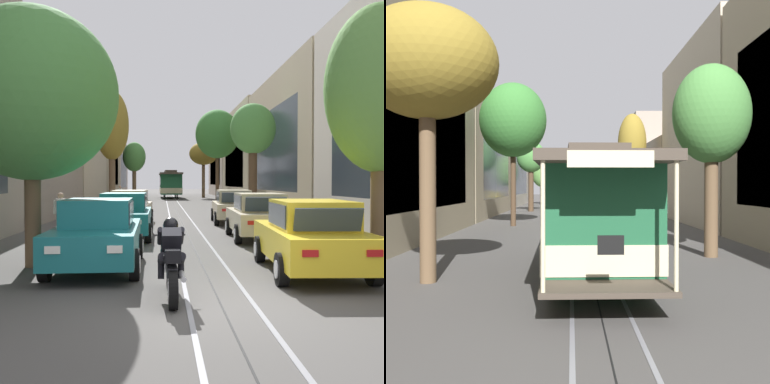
% 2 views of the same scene
% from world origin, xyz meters
% --- Properties ---
extents(ground_plane, '(174.39, 174.39, 0.00)m').
position_xyz_m(ground_plane, '(0.00, 27.90, 0.00)').
color(ground_plane, '#4C4947').
extents(trolley_track_rails, '(1.14, 77.76, 0.01)m').
position_xyz_m(trolley_track_rails, '(0.00, 32.88, 0.00)').
color(trolley_track_rails, gray).
rests_on(trolley_track_rails, ground).
extents(building_facade_left, '(5.70, 69.46, 11.00)m').
position_xyz_m(building_facade_left, '(-8.96, 31.89, 4.87)').
color(building_facade_left, gray).
rests_on(building_facade_left, ground).
extents(building_facade_right, '(5.59, 69.46, 10.11)m').
position_xyz_m(building_facade_right, '(8.89, 34.77, 4.76)').
color(building_facade_right, beige).
rests_on(building_facade_right, ground).
extents(parked_car_teal_near_left, '(2.06, 4.39, 1.58)m').
position_xyz_m(parked_car_teal_near_left, '(-2.41, 3.49, 0.80)').
color(parked_car_teal_near_left, '#196B70').
rests_on(parked_car_teal_near_left, ground).
extents(parked_car_teal_second_left, '(2.01, 4.36, 1.58)m').
position_xyz_m(parked_car_teal_second_left, '(-2.28, 9.25, 0.80)').
color(parked_car_teal_second_left, '#196B70').
rests_on(parked_car_teal_second_left, ground).
extents(parked_car_beige_mid_left, '(2.14, 4.42, 1.58)m').
position_xyz_m(parked_car_beige_mid_left, '(-2.44, 14.39, 0.80)').
color(parked_car_beige_mid_left, '#C1B28E').
rests_on(parked_car_beige_mid_left, ground).
extents(parked_car_yellow_near_right, '(2.15, 4.42, 1.58)m').
position_xyz_m(parked_car_yellow_near_right, '(2.26, 2.68, 0.80)').
color(parked_car_yellow_near_right, gold).
rests_on(parked_car_yellow_near_right, ground).
extents(parked_car_beige_second_right, '(2.10, 4.40, 1.58)m').
position_xyz_m(parked_car_beige_second_right, '(2.37, 8.67, 0.80)').
color(parked_car_beige_second_right, '#C1B28E').
rests_on(parked_car_beige_second_right, ground).
extents(parked_car_beige_mid_right, '(2.15, 4.42, 1.58)m').
position_xyz_m(parked_car_beige_mid_right, '(2.43, 14.93, 0.80)').
color(parked_car_beige_mid_right, '#C1B28E').
rests_on(parked_car_beige_mid_right, ground).
extents(street_tree_kerb_left_near, '(3.99, 4.16, 5.98)m').
position_xyz_m(street_tree_kerb_left_near, '(-3.95, 3.81, 3.98)').
color(street_tree_kerb_left_near, brown).
rests_on(street_tree_kerb_left_near, ground).
extents(street_tree_kerb_left_second, '(2.28, 2.32, 8.10)m').
position_xyz_m(street_tree_kerb_left_second, '(-4.33, 24.64, 5.65)').
color(street_tree_kerb_left_second, brown).
rests_on(street_tree_kerb_left_second, ground).
extents(street_tree_kerb_left_mid, '(2.59, 2.28, 6.40)m').
position_xyz_m(street_tree_kerb_left_mid, '(-4.11, 46.00, 4.65)').
color(street_tree_kerb_left_mid, brown).
rests_on(street_tree_kerb_left_mid, ground).
extents(street_tree_kerb_right_near, '(2.70, 2.27, 6.20)m').
position_xyz_m(street_tree_kerb_right_near, '(4.25, 3.57, 4.13)').
color(street_tree_kerb_right_near, brown).
rests_on(street_tree_kerb_right_near, ground).
extents(street_tree_kerb_right_second, '(2.61, 2.16, 6.43)m').
position_xyz_m(street_tree_kerb_right_second, '(4.23, 19.32, 4.83)').
color(street_tree_kerb_right_second, '#4C3826').
rests_on(street_tree_kerb_right_second, ground).
extents(street_tree_kerb_right_mid, '(3.91, 3.83, 8.35)m').
position_xyz_m(street_tree_kerb_right_mid, '(3.94, 34.33, 6.17)').
color(street_tree_kerb_right_mid, '#4C3826').
rests_on(street_tree_kerb_right_mid, ground).
extents(street_tree_kerb_right_fourth, '(3.48, 3.07, 6.76)m').
position_xyz_m(street_tree_kerb_right_fourth, '(4.06, 49.89, 5.31)').
color(street_tree_kerb_right_fourth, brown).
rests_on(street_tree_kerb_right_fourth, ground).
extents(cable_car_trolley, '(2.76, 9.17, 3.28)m').
position_xyz_m(cable_car_trolley, '(-0.00, 48.81, 1.66)').
color(cable_car_trolley, '#1E5B38').
rests_on(cable_car_trolley, ground).
extents(motorcycle_with_rider, '(0.56, 1.99, 1.37)m').
position_xyz_m(motorcycle_with_rider, '(-0.79, 0.64, 0.65)').
color(motorcycle_with_rider, black).
rests_on(motorcycle_with_rider, ground).
extents(pedestrian_on_right_pavement, '(0.55, 0.41, 1.56)m').
position_xyz_m(pedestrian_on_right_pavement, '(-4.75, 10.58, 0.88)').
color(pedestrian_on_right_pavement, slate).
rests_on(pedestrian_on_right_pavement, ground).
extents(pedestrian_crossing_far, '(0.55, 0.39, 1.59)m').
position_xyz_m(pedestrian_crossing_far, '(-4.73, 35.12, 0.90)').
color(pedestrian_crossing_far, '#282D38').
rests_on(pedestrian_crossing_far, ground).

